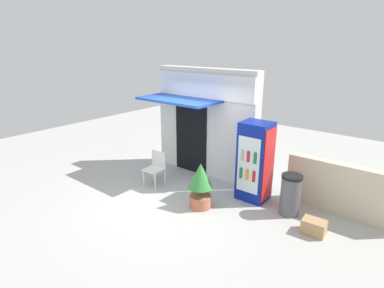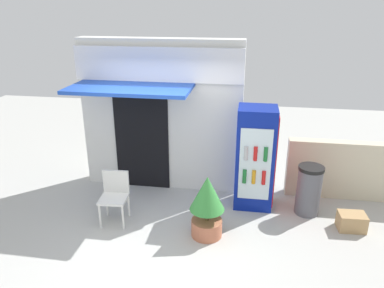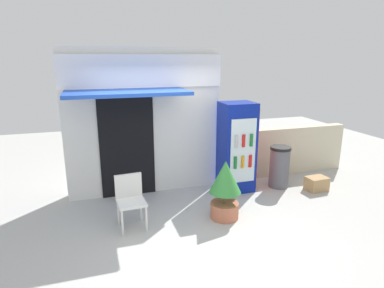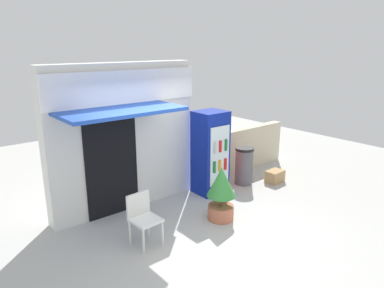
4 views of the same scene
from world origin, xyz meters
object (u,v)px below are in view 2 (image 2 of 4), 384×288
Objects in this scene: plastic_chair at (115,193)px; potted_plant_near_shop at (207,203)px; drink_cooler at (255,158)px; trash_bin at (309,190)px; cardboard_box at (352,222)px.

potted_plant_near_shop reaches higher than plastic_chair.
potted_plant_near_shop is (-0.70, -1.07, -0.33)m from drink_cooler.
trash_bin reaches higher than plastic_chair.
cardboard_box is (3.79, 0.32, -0.35)m from plastic_chair.
potted_plant_near_shop reaches higher than cardboard_box.
trash_bin reaches higher than cardboard_box.
drink_cooler is at bearing 56.72° from potted_plant_near_shop.
plastic_chair is 3.23m from trash_bin.
plastic_chair is 2.02× the size of cardboard_box.
trash_bin is (0.91, -0.14, -0.46)m from drink_cooler.
potted_plant_near_shop is 1.86m from trash_bin.
plastic_chair is (-2.23, -0.86, -0.40)m from drink_cooler.
cardboard_box is at bearing -32.12° from trash_bin.
plastic_chair is at bearing -175.22° from cardboard_box.
plastic_chair is at bearing 172.39° from potted_plant_near_shop.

